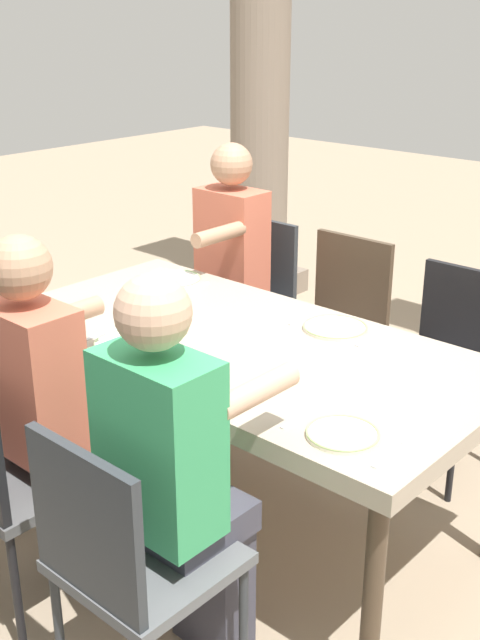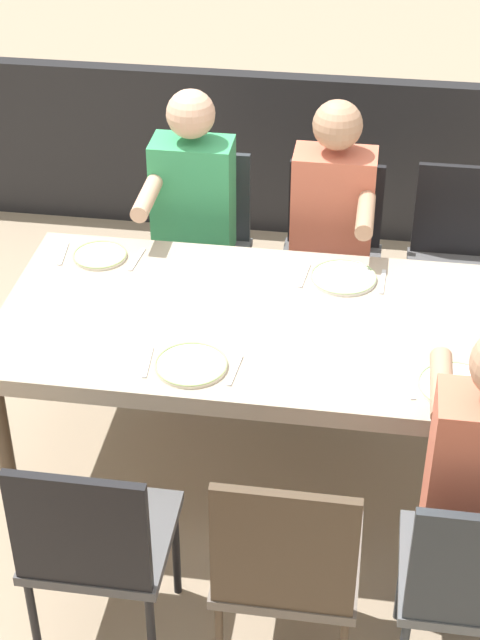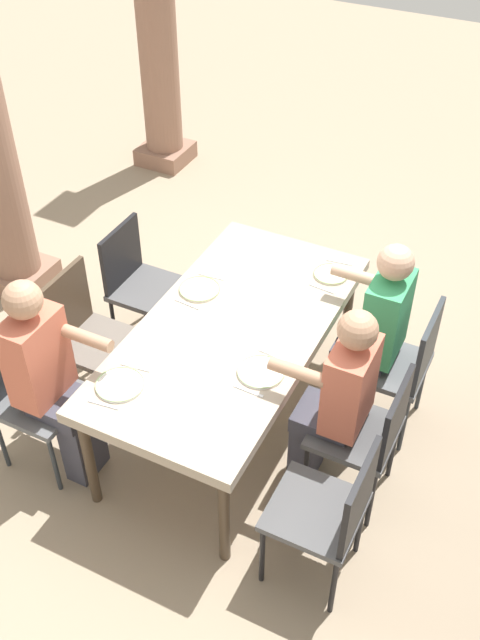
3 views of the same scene
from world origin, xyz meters
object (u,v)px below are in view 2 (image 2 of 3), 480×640
(chair_west_north, at_px, (476,580))
(plate_2, at_px, (191,365))
(dining_table, at_px, (266,332))
(plate_1, at_px, (343,277))
(diner_man_white, at_px, (190,230))
(plate_3, at_px, (100,255))
(chair_mid_north, at_px, (287,561))
(chair_mid_south, at_px, (332,250))
(chair_east_south, at_px, (200,241))
(diner_woman_green, at_px, (480,489))
(chair_west_south, at_px, (459,258))
(plate_0, at_px, (457,386))
(diner_guest_third, at_px, (331,242))
(chair_east_north, at_px, (94,541))

(chair_west_north, relative_size, plate_2, 3.63)
(dining_table, xyz_separation_m, plate_1, (-0.26, -0.31, 0.07))
(diner_man_white, xyz_separation_m, plate_2, (-0.20, 1.03, 0.08))
(diner_man_white, relative_size, plate_1, 5.12)
(plate_1, distance_m, plate_3, 0.96)
(chair_mid_north, bearing_deg, plate_3, -54.46)
(chair_mid_south, xyz_separation_m, chair_east_south, (0.59, -0.00, -0.01))
(chair_mid_north, relative_size, diner_woman_green, 0.69)
(diner_woman_green, xyz_separation_m, plate_1, (0.48, -1.02, 0.06))
(dining_table, height_order, chair_west_north, chair_west_north)
(dining_table, height_order, chair_mid_south, chair_mid_south)
(diner_man_white, bearing_deg, plate_2, 101.01)
(chair_west_north, bearing_deg, chair_west_south, -90.00)
(plate_0, distance_m, plate_2, 0.88)
(dining_table, distance_m, diner_woman_green, 1.03)
(chair_west_south, height_order, chair_mid_north, chair_west_south)
(dining_table, relative_size, chair_west_south, 2.11)
(diner_guest_third, bearing_deg, plate_1, 100.42)
(chair_west_north, bearing_deg, dining_table, -50.93)
(chair_west_south, bearing_deg, chair_east_north, 57.71)
(chair_west_south, xyz_separation_m, chair_mid_north, (0.56, 1.82, -0.02))
(chair_west_south, bearing_deg, diner_man_white, 9.91)
(plate_0, relative_size, plate_1, 1.01)
(dining_table, distance_m, plate_0, 0.74)
(chair_west_north, relative_size, plate_1, 3.54)
(diner_man_white, bearing_deg, chair_east_south, -90.84)
(chair_west_north, xyz_separation_m, diner_man_white, (1.15, -1.62, 0.17))
(diner_guest_third, distance_m, plate_2, 1.11)
(chair_east_south, bearing_deg, chair_west_north, 122.29)
(plate_1, bearing_deg, chair_west_south, -128.44)
(diner_man_white, bearing_deg, diner_woman_green, 128.91)
(diner_guest_third, xyz_separation_m, plate_2, (0.40, 1.03, 0.08))
(plate_1, height_order, plate_2, same)
(chair_west_south, bearing_deg, plate_1, 51.56)
(diner_man_white, bearing_deg, chair_mid_north, 110.20)
(dining_table, xyz_separation_m, chair_mid_south, (-0.18, -0.91, -0.17))
(chair_west_south, relative_size, chair_east_south, 1.01)
(chair_west_south, relative_size, diner_man_white, 0.71)
(dining_table, relative_size, plate_3, 9.08)
(chair_mid_south, bearing_deg, diner_man_white, 18.38)
(diner_guest_third, xyz_separation_m, plate_0, (-0.49, 1.02, 0.08))
(chair_west_north, distance_m, chair_east_north, 1.15)
(plate_0, relative_size, plate_2, 1.04)
(chair_mid_south, distance_m, diner_woman_green, 1.73)
(chair_east_south, bearing_deg, plate_2, 99.11)
(diner_woman_green, bearing_deg, chair_east_north, 9.58)
(chair_mid_north, relative_size, diner_man_white, 0.70)
(chair_east_south, bearing_deg, diner_woman_green, 125.19)
(chair_east_north, distance_m, plate_3, 1.30)
(chair_west_south, relative_size, plate_0, 3.60)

